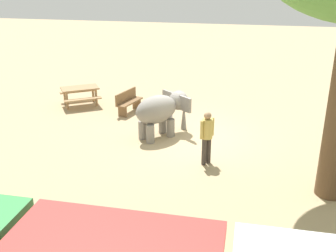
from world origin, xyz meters
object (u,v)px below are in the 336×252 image
at_px(person_handler, 207,134).
at_px(feed_bucket, 168,115).
at_px(picnic_table_near, 80,92).
at_px(elephant, 162,110).
at_px(wooden_bench, 128,101).

height_order(person_handler, feed_bucket, person_handler).
xyz_separation_m(person_handler, feed_bucket, (1.89, -3.51, -0.79)).
distance_m(picnic_table_near, feed_bucket, 4.02).
bearing_deg(elephant, feed_bucket, 43.61).
xyz_separation_m(person_handler, picnic_table_near, (5.80, -4.32, -0.36)).
height_order(elephant, wooden_bench, elephant).
height_order(person_handler, wooden_bench, person_handler).
xyz_separation_m(picnic_table_near, feed_bucket, (-3.92, 0.81, -0.43)).
xyz_separation_m(elephant, person_handler, (-1.74, 1.79, -0.00)).
relative_size(person_handler, feed_bucket, 4.50).
distance_m(elephant, wooden_bench, 2.81).
height_order(person_handler, picnic_table_near, person_handler).
bearing_deg(wooden_bench, feed_bucket, 93.60).
distance_m(wooden_bench, feed_bucket, 1.75).
relative_size(picnic_table_near, feed_bucket, 5.74).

